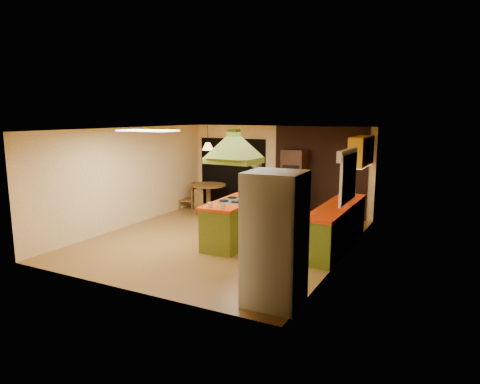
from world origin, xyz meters
The scene contains 21 objects.
ground centered at (0.00, 0.00, 0.00)m, with size 6.50×6.50×0.00m, color olive.
room_walls centered at (0.00, 0.00, 1.25)m, with size 5.50×6.50×6.50m.
ceiling_plane centered at (0.00, 0.00, 2.50)m, with size 6.50×6.50×0.00m, color silver.
brick_panel centered at (1.25, 3.23, 1.25)m, with size 2.64×0.03×2.50m, color #381E14.
nook_opening centered at (-1.50, 3.23, 1.05)m, with size 2.20×0.03×2.10m, color black.
right_counter centered at (2.45, 0.60, 0.46)m, with size 0.62×3.05×0.92m.
upper_cabinets centered at (2.57, 2.20, 1.95)m, with size 0.34×1.40×0.70m, color yellow.
window_right centered at (2.70, 0.40, 1.77)m, with size 0.12×1.35×1.06m.
fluor_panel centered at (-1.10, -1.20, 2.48)m, with size 1.20×0.60×0.03m, color white.
kitchen_island centered at (0.39, -0.20, 0.49)m, with size 0.86×1.96×0.98m.
range_hood centered at (0.39, -0.20, 2.25)m, with size 1.12×0.84×0.80m.
man centered at (0.34, 1.11, 0.94)m, with size 0.68×0.45×1.87m, color #47502A.
refrigerator centered at (2.36, -2.60, 1.00)m, with size 0.83×0.78×2.01m, color silver.
wall_oven centered at (0.61, 2.95, 0.93)m, with size 0.62×0.60×1.86m.
dining_table centered at (-1.89, 2.45, 0.55)m, with size 1.04×1.04×0.78m.
chair_left centered at (-2.59, 2.35, 0.40)m, with size 0.44×0.44×0.80m, color brown, non-canonical shape.
chair_near centered at (-1.64, 1.80, 0.37)m, with size 0.41×0.41×0.75m, color brown, non-canonical shape.
pendant_lamp centered at (-1.89, 2.45, 1.90)m, with size 0.34×0.34×0.22m, color #FF9E3F.
canister_large centered at (2.40, 1.54, 1.04)m, with size 0.17×0.17×0.25m, color #FFEACD.
canister_medium centered at (2.40, 1.16, 1.01)m, with size 0.13×0.13×0.18m, color beige.
canister_small centered at (2.40, 1.07, 0.99)m, with size 0.11×0.11×0.14m, color beige.
Camera 1 is at (4.70, -8.23, 2.81)m, focal length 32.00 mm.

